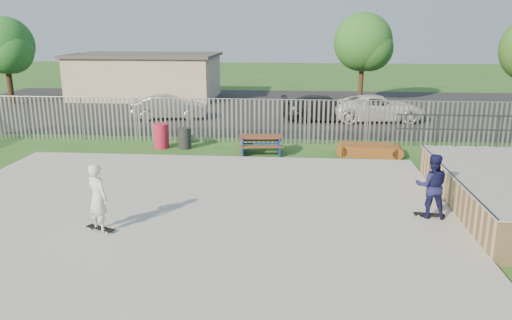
# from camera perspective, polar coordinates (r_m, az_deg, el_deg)

# --- Properties ---
(ground) EXTENTS (120.00, 120.00, 0.00)m
(ground) POSITION_cam_1_polar(r_m,az_deg,el_deg) (14.28, -8.25, -6.19)
(ground) COLOR #295B1F
(ground) RESTS_ON ground
(concrete_slab) EXTENTS (15.00, 12.00, 0.15)m
(concrete_slab) POSITION_cam_1_polar(r_m,az_deg,el_deg) (14.25, -8.26, -5.91)
(concrete_slab) COLOR #A4A49E
(concrete_slab) RESTS_ON ground
(fence) EXTENTS (26.04, 16.02, 2.00)m
(fence) POSITION_cam_1_polar(r_m,az_deg,el_deg) (18.14, -2.05, 1.87)
(fence) COLOR gray
(fence) RESTS_ON ground
(picnic_table) EXTENTS (1.92, 1.63, 0.76)m
(picnic_table) POSITION_cam_1_polar(r_m,az_deg,el_deg) (20.67, 0.56, 1.78)
(picnic_table) COLOR brown
(picnic_table) RESTS_ON ground
(funbox) EXTENTS (2.30, 1.30, 0.44)m
(funbox) POSITION_cam_1_polar(r_m,az_deg,el_deg) (20.95, 12.81, 1.11)
(funbox) COLOR brown
(funbox) RESTS_ON ground
(trash_bin_red) EXTENTS (0.64, 0.64, 1.07)m
(trash_bin_red) POSITION_cam_1_polar(r_m,az_deg,el_deg) (21.99, -10.78, 2.72)
(trash_bin_red) COLOR #B31B35
(trash_bin_red) RESTS_ON ground
(trash_bin_grey) EXTENTS (0.55, 0.55, 0.91)m
(trash_bin_grey) POSITION_cam_1_polar(r_m,az_deg,el_deg) (21.75, -8.15, 2.49)
(trash_bin_grey) COLOR #242427
(trash_bin_grey) RESTS_ON ground
(parking_lot) EXTENTS (40.00, 18.00, 0.02)m
(parking_lot) POSITION_cam_1_polar(r_m,az_deg,el_deg) (32.50, -0.74, 6.00)
(parking_lot) COLOR black
(parking_lot) RESTS_ON ground
(car_silver) EXTENTS (4.25, 2.11, 1.34)m
(car_silver) POSITION_cam_1_polar(r_m,az_deg,el_deg) (28.78, -9.91, 5.96)
(car_silver) COLOR #A9A9AE
(car_silver) RESTS_ON parking_lot
(car_dark) EXTENTS (4.93, 2.35, 1.39)m
(car_dark) POSITION_cam_1_polar(r_m,az_deg,el_deg) (28.08, 7.83, 5.87)
(car_dark) COLOR black
(car_dark) RESTS_ON parking_lot
(car_white) EXTENTS (5.35, 2.88, 1.43)m
(car_white) POSITION_cam_1_polar(r_m,az_deg,el_deg) (28.57, 13.78, 5.77)
(car_white) COLOR white
(car_white) RESTS_ON parking_lot
(building) EXTENTS (10.40, 6.40, 3.20)m
(building) POSITION_cam_1_polar(r_m,az_deg,el_deg) (37.80, -12.46, 9.37)
(building) COLOR beige
(building) RESTS_ON ground
(tree_left) EXTENTS (3.74, 3.74, 5.78)m
(tree_left) POSITION_cam_1_polar(r_m,az_deg,el_deg) (37.60, -26.76, 11.60)
(tree_left) COLOR #3D2A18
(tree_left) RESTS_ON ground
(tree_mid) EXTENTS (3.92, 3.92, 6.05)m
(tree_mid) POSITION_cam_1_polar(r_m,az_deg,el_deg) (35.26, 12.13, 13.02)
(tree_mid) COLOR #462E1C
(tree_mid) RESTS_ON ground
(skateboard_a) EXTENTS (0.82, 0.28, 0.08)m
(skateboard_a) POSITION_cam_1_polar(r_m,az_deg,el_deg) (14.35, 19.16, -5.98)
(skateboard_a) COLOR black
(skateboard_a) RESTS_ON concrete_slab
(skateboard_b) EXTENTS (0.82, 0.49, 0.08)m
(skateboard_b) POSITION_cam_1_polar(r_m,az_deg,el_deg) (13.28, -17.35, -7.53)
(skateboard_b) COLOR black
(skateboard_b) RESTS_ON concrete_slab
(skater_navy) EXTENTS (0.91, 0.74, 1.75)m
(skater_navy) POSITION_cam_1_polar(r_m,az_deg,el_deg) (14.09, 19.45, -2.80)
(skater_navy) COLOR #161745
(skater_navy) RESTS_ON concrete_slab
(skater_white) EXTENTS (0.76, 0.69, 1.75)m
(skater_white) POSITION_cam_1_polar(r_m,az_deg,el_deg) (13.00, -17.63, -4.13)
(skater_white) COLOR silver
(skater_white) RESTS_ON concrete_slab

